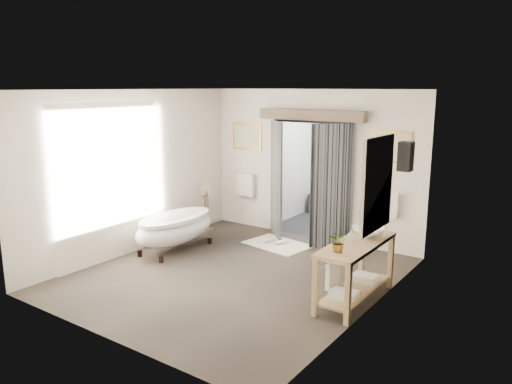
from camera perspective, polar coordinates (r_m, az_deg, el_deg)
ground_plane at (r=8.08m, az=-2.48°, el=-9.44°), size 5.00×5.00×0.00m
room_shell at (r=7.52m, az=-3.40°, el=3.62°), size 4.52×5.02×2.91m
shower_room at (r=11.15m, az=10.07°, el=1.24°), size 2.22×2.01×2.51m
back_wall_dressing at (r=9.56m, az=5.93°, el=3.59°), size 3.82×0.69×2.52m
clawfoot_tub at (r=9.23m, az=-9.19°, el=-4.01°), size 0.81×1.81×0.88m
vanity at (r=7.11m, az=11.11°, el=-8.36°), size 0.57×1.60×0.85m
pedestal_mirror at (r=10.25m, az=-5.66°, el=-2.09°), size 0.32×0.21×1.08m
rug at (r=9.53m, az=2.51°, el=-6.01°), size 1.32×0.99×0.01m
slippers at (r=9.59m, az=2.15°, el=-5.68°), size 0.46×0.30×0.05m
basin at (r=7.24m, az=12.72°, el=-4.51°), size 0.62×0.62×0.16m
plant at (r=6.54m, az=9.47°, el=-5.67°), size 0.28×0.26×0.27m
soap_bottle_a at (r=6.98m, az=10.76°, el=-4.97°), size 0.10×0.10×0.18m
soap_bottle_b at (r=7.58m, az=12.78°, el=-3.79°), size 0.14×0.14×0.15m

